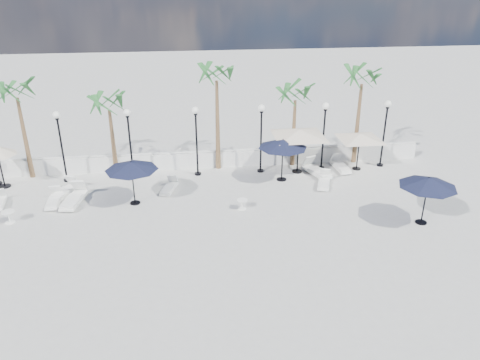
{
  "coord_description": "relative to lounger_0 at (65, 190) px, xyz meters",
  "views": [
    {
      "loc": [
        -0.56,
        -17.31,
        10.35
      ],
      "look_at": [
        1.82,
        2.18,
        1.5
      ],
      "focal_mm": 35.0,
      "sensor_mm": 36.0,
      "label": 1
    }
  ],
  "objects": [
    {
      "name": "ground",
      "position": [
        6.72,
        -4.78,
        -0.24
      ],
      "size": [
        100.0,
        100.0,
        0.0
      ],
      "primitive_type": "plane",
      "color": "#ABAAA5",
      "rests_on": "ground"
    },
    {
      "name": "parasol_cream_sq_b",
      "position": [
        15.71,
        1.42,
        1.87
      ],
      "size": [
        4.54,
        4.54,
        2.28
      ],
      "color": "black",
      "rests_on": "ground"
    },
    {
      "name": "lounger_5",
      "position": [
        13.22,
        -0.56,
        -0.01
      ],
      "size": [
        1.13,
        1.86,
        0.67
      ],
      "rotation": [
        0.0,
        0.0,
        -0.34
      ],
      "color": "white",
      "rests_on": "ground"
    },
    {
      "name": "lamppost_2",
      "position": [
        3.22,
        1.72,
        2.26
      ],
      "size": [
        0.36,
        0.36,
        3.84
      ],
      "color": "black",
      "rests_on": "ground"
    },
    {
      "name": "parasol_navy_mid",
      "position": [
        11.17,
        0.46,
        1.81
      ],
      "size": [
        2.6,
        2.6,
        2.33
      ],
      "color": "black",
      "rests_on": "ground"
    },
    {
      "name": "balustrade",
      "position": [
        6.72,
        2.72,
        0.23
      ],
      "size": [
        26.0,
        0.3,
        1.01
      ],
      "color": "silver",
      "rests_on": "ground"
    },
    {
      "name": "lamppost_5",
      "position": [
        13.72,
        1.72,
        2.26
      ],
      "size": [
        0.36,
        0.36,
        3.84
      ],
      "color": "black",
      "rests_on": "ground"
    },
    {
      "name": "palm_1",
      "position": [
        2.22,
        2.52,
        3.52
      ],
      "size": [
        2.6,
        2.6,
        4.7
      ],
      "color": "brown",
      "rests_on": "ground"
    },
    {
      "name": "palm_4",
      "position": [
        15.92,
        2.52,
        4.49
      ],
      "size": [
        2.6,
        2.6,
        5.7
      ],
      "color": "brown",
      "rests_on": "ground"
    },
    {
      "name": "side_table_2",
      "position": [
        8.64,
        -2.64,
        0.06
      ],
      "size": [
        0.5,
        0.5,
        0.49
      ],
      "color": "white",
      "rests_on": "ground"
    },
    {
      "name": "lounger_7",
      "position": [
        13.22,
        0.87,
        0.03
      ],
      "size": [
        1.35,
        2.2,
        0.79
      ],
      "rotation": [
        0.0,
        0.0,
        0.35
      ],
      "color": "white",
      "rests_on": "ground"
    },
    {
      "name": "parasol_navy_right",
      "position": [
        16.43,
        -4.91,
        1.75
      ],
      "size": [
        2.52,
        2.52,
        2.26
      ],
      "color": "black",
      "rests_on": "ground"
    },
    {
      "name": "lounger_6",
      "position": [
        14.76,
        1.44,
        0.0
      ],
      "size": [
        0.75,
        1.95,
        0.72
      ],
      "rotation": [
        0.0,
        0.0,
        0.07
      ],
      "color": "white",
      "rests_on": "ground"
    },
    {
      "name": "lounger_3",
      "position": [
        -0.31,
        -1.03,
        -0.02
      ],
      "size": [
        0.65,
        1.77,
        0.65
      ],
      "rotation": [
        0.0,
        0.0,
        0.05
      ],
      "color": "white",
      "rests_on": "ground"
    },
    {
      "name": "lamppost_6",
      "position": [
        17.22,
        1.72,
        2.26
      ],
      "size": [
        0.36,
        0.36,
        3.84
      ],
      "color": "black",
      "rests_on": "ground"
    },
    {
      "name": "lamppost_1",
      "position": [
        -0.28,
        1.72,
        2.26
      ],
      "size": [
        0.36,
        0.36,
        3.84
      ],
      "color": "black",
      "rests_on": "ground"
    },
    {
      "name": "lounger_4",
      "position": [
        5.18,
        -0.22,
        -0.03
      ],
      "size": [
        0.95,
        1.69,
        0.6
      ],
      "rotation": [
        0.0,
        0.0,
        -0.29
      ],
      "color": "white",
      "rests_on": "ground"
    },
    {
      "name": "lounger_0",
      "position": [
        0.0,
        0.0,
        0.0
      ],
      "size": [
        1.13,
        1.97,
        0.7
      ],
      "rotation": [
        0.0,
        0.0,
        -0.3
      ],
      "color": "white",
      "rests_on": "ground"
    },
    {
      "name": "lamppost_3",
      "position": [
        6.72,
        1.72,
        2.26
      ],
      "size": [
        0.36,
        0.36,
        3.84
      ],
      "color": "black",
      "rests_on": "ground"
    },
    {
      "name": "palm_3",
      "position": [
        12.22,
        2.52,
        3.71
      ],
      "size": [
        2.6,
        2.6,
        4.9
      ],
      "color": "brown",
      "rests_on": "ground"
    },
    {
      "name": "lounger_1",
      "position": [
        0.64,
        -1.07,
        0.04
      ],
      "size": [
        1.02,
        2.26,
        0.82
      ],
      "rotation": [
        0.0,
        0.0,
        -0.15
      ],
      "color": "white",
      "rests_on": "ground"
    },
    {
      "name": "palm_2",
      "position": [
        7.92,
        2.52,
        4.88
      ],
      "size": [
        2.6,
        2.6,
        6.1
      ],
      "color": "brown",
      "rests_on": "ground"
    },
    {
      "name": "palm_0",
      "position": [
        -2.28,
        2.52,
        4.3
      ],
      "size": [
        2.6,
        2.6,
        5.5
      ],
      "color": "brown",
      "rests_on": "ground"
    },
    {
      "name": "parasol_navy_left",
      "position": [
        3.56,
        -1.42,
        1.72
      ],
      "size": [
        2.52,
        2.52,
        2.22
      ],
      "color": "black",
      "rests_on": "ground"
    },
    {
      "name": "side_table_1",
      "position": [
        -1.85,
        -2.68,
        0.11
      ],
      "size": [
        0.58,
        0.58,
        0.57
      ],
      "color": "white",
      "rests_on": "ground"
    },
    {
      "name": "parasol_cream_sq_a",
      "position": [
        12.25,
        1.42,
        2.24
      ],
      "size": [
        5.45,
        5.45,
        2.68
      ],
      "color": "black",
      "rests_on": "ground"
    },
    {
      "name": "lamppost_4",
      "position": [
        10.22,
        1.72,
        2.26
      ],
      "size": [
        0.36,
        0.36,
        3.84
      ],
      "color": "black",
      "rests_on": "ground"
    }
  ]
}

